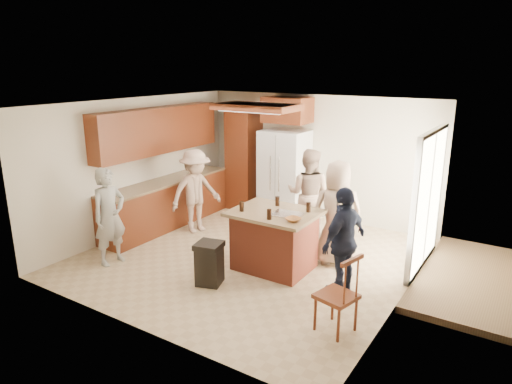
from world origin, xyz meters
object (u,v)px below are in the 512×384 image
Objects in this scene: person_counter at (196,191)px; kitchen_island at (274,239)px; person_behind_right at (337,213)px; spindle_chair at (338,297)px; person_behind_left at (308,194)px; person_side_right at (344,241)px; person_front_left at (109,217)px; trash_bin at (209,263)px; refrigerator at (284,174)px.

kitchen_island is (2.07, -0.61, -0.31)m from person_counter.
person_behind_right reaches higher than spindle_chair.
person_behind_left reaches higher than person_side_right.
person_front_left is 2.47× the size of trash_bin.
person_side_right is (1.36, -1.67, -0.06)m from person_behind_left.
person_counter is 0.87× the size of refrigerator.
person_side_right reaches higher than spindle_chair.
person_counter is 2.25m from trash_bin.
refrigerator reaches higher than trash_bin.
trash_bin is (-1.24, -1.66, -0.51)m from person_behind_right.
person_side_right is 2.42× the size of trash_bin.
person_behind_right reaches higher than kitchen_island.
person_behind_right is 2.65× the size of trash_bin.
person_counter reaches higher than person_side_right.
refrigerator reaches higher than person_behind_left.
person_counter is at bearing -90.61° from person_side_right.
person_behind_right is 0.93× the size of refrigerator.
trash_bin is (1.76, 0.26, -0.46)m from person_front_left.
kitchen_island is 1.88m from spindle_chair.
person_side_right is (0.47, -0.88, -0.07)m from person_behind_right.
person_side_right is 1.24m from kitchen_island.
trash_bin is at bearing 175.64° from spindle_chair.
person_behind_left is 2.15m from person_side_right.
person_side_right is at bearing -46.80° from refrigerator.
trash_bin is at bearing 23.96° from person_behind_right.
person_side_right is at bearing 24.61° from trash_bin.
person_behind_left is 1.54m from kitchen_island.
person_front_left is 0.93× the size of person_behind_right.
person_behind_right is at bearing -40.65° from refrigerator.
kitchen_island reaches higher than trash_bin.
person_behind_left reaches higher than person_front_left.
refrigerator is at bearing 127.74° from spindle_chair.
person_counter reaches higher than trash_bin.
trash_bin is at bearing -114.60° from person_counter.
person_front_left is 0.95× the size of person_behind_left.
person_counter is at bearing -120.19° from refrigerator.
refrigerator is at bearing -9.35° from person_counter.
refrigerator reaches higher than person_counter.
spindle_chair is (1.51, -1.11, -0.02)m from kitchen_island.
refrigerator is at bearing -70.07° from person_behind_right.
refrigerator is (-1.82, 1.56, 0.07)m from person_behind_right.
person_behind_left reaches higher than person_counter.
person_behind_right is (3.00, 1.93, 0.06)m from person_front_left.
spindle_chair is at bearing 31.92° from person_side_right.
spindle_chair is at bearing 84.27° from person_behind_right.
person_counter is (-1.90, -0.88, -0.03)m from person_behind_left.
person_behind_left is at bearing -127.87° from person_side_right.
spindle_chair is at bearing -36.28° from kitchen_island.
trash_bin is (-1.71, -0.78, -0.44)m from person_side_right.
person_behind_right reaches higher than person_side_right.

